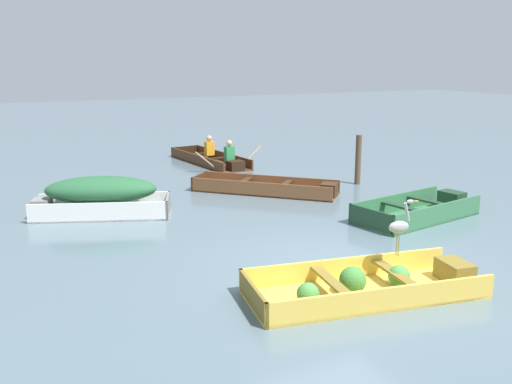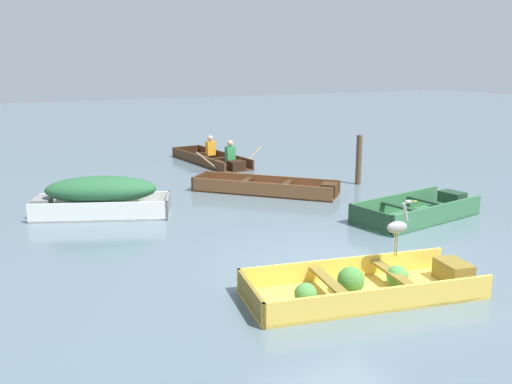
% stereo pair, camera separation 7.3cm
% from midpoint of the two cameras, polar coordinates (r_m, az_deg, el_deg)
% --- Properties ---
extents(ground_plane, '(80.00, 80.00, 0.00)m').
position_cam_midpoint_polar(ground_plane, '(9.29, 8.81, -7.43)').
color(ground_plane, slate).
extents(dinghy_yellow_foreground, '(3.47, 1.80, 0.42)m').
position_cam_midpoint_polar(dinghy_yellow_foreground, '(8.27, 11.03, -9.15)').
color(dinghy_yellow_foreground, '#E5BC47').
rests_on(dinghy_yellow_foreground, ground).
extents(skiff_wooden_brown_near_moored, '(3.18, 3.21, 0.35)m').
position_cam_midpoint_polar(skiff_wooden_brown_near_moored, '(14.08, 1.29, 0.35)').
color(skiff_wooden_brown_near_moored, brown).
rests_on(skiff_wooden_brown_near_moored, ground).
extents(skiff_white_mid_moored, '(2.96, 1.91, 0.86)m').
position_cam_midpoint_polar(skiff_white_mid_moored, '(12.38, -15.51, -0.18)').
color(skiff_white_mid_moored, white).
rests_on(skiff_white_mid_moored, ground).
extents(skiff_green_far_moored, '(2.93, 1.60, 0.42)m').
position_cam_midpoint_polar(skiff_green_far_moored, '(12.38, 15.97, -1.82)').
color(skiff_green_far_moored, '#387047').
rests_on(skiff_green_far_moored, ground).
extents(rowboat_dark_varnish_with_crew, '(2.26, 3.70, 0.89)m').
position_cam_midpoint_polar(rowboat_dark_varnish_with_crew, '(18.05, -4.45, 3.32)').
color(rowboat_dark_varnish_with_crew, '#4C2D19').
rests_on(rowboat_dark_varnish_with_crew, ground).
extents(heron_on_dinghy, '(0.46, 0.19, 0.84)m').
position_cam_midpoint_polar(heron_on_dinghy, '(8.54, 13.94, -3.24)').
color(heron_on_dinghy, olive).
rests_on(heron_on_dinghy, dinghy_yellow_foreground).
extents(mooring_post, '(0.15, 0.15, 1.31)m').
position_cam_midpoint_polar(mooring_post, '(15.25, 10.05, 3.20)').
color(mooring_post, brown).
rests_on(mooring_post, ground).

